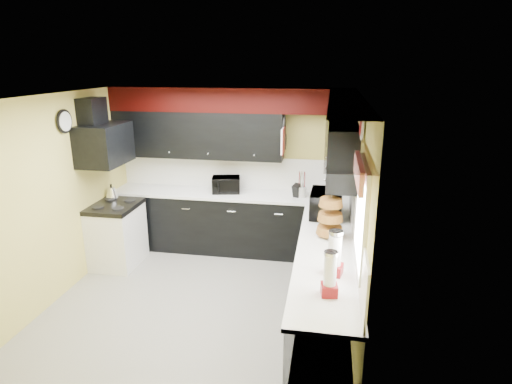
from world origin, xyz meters
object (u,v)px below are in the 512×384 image
kettle (112,192)px  microwave (326,204)px  toaster_oven (226,185)px  knife_block (297,191)px  utensil_crock (302,192)px

kettle → microwave: bearing=-5.4°
toaster_oven → knife_block: 1.09m
microwave → knife_block: (-0.43, 0.73, -0.06)m
kettle → knife_block: bearing=9.0°
utensil_crock → knife_block: bearing=-162.6°
microwave → knife_block: 0.85m
microwave → knife_block: bearing=32.2°
toaster_oven → microwave: (1.52, -0.79, 0.04)m
knife_block → microwave: bearing=-35.1°
utensil_crock → knife_block: size_ratio=0.77×
toaster_oven → microwave: size_ratio=0.71×
toaster_oven → microwave: microwave is taller
toaster_oven → kettle: 1.70m
toaster_oven → knife_block: toaster_oven is taller
knife_block → kettle: 2.75m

